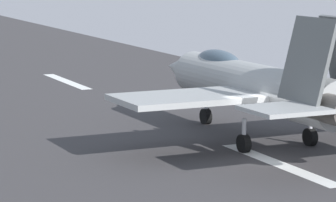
# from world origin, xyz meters

# --- Properties ---
(ground_plane) EXTENTS (400.00, 400.00, 0.00)m
(ground_plane) POSITION_xyz_m (0.00, 0.00, 0.00)
(ground_plane) COLOR gray
(runway_strip) EXTENTS (240.00, 26.00, 0.02)m
(runway_strip) POSITION_xyz_m (-0.02, 0.00, 0.01)
(runway_strip) COLOR #383638
(runway_strip) RESTS_ON ground
(fighter_jet) EXTENTS (16.11, 13.37, 5.65)m
(fighter_jet) POSITION_xyz_m (3.29, -1.39, 2.45)
(fighter_jet) COLOR #9A9C9C
(fighter_jet) RESTS_ON ground
(marker_cone_far) EXTENTS (0.44, 0.44, 0.55)m
(marker_cone_far) POSITION_xyz_m (30.94, -12.01, 0.28)
(marker_cone_far) COLOR orange
(marker_cone_far) RESTS_ON ground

